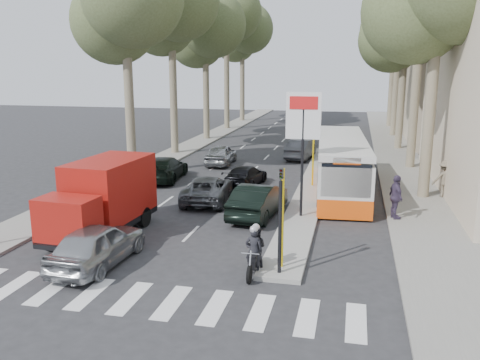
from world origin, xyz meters
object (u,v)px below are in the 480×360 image
Objects in this scene: silver_hatchback at (97,244)px; city_bus at (341,163)px; dark_hatchback at (258,200)px; red_truck at (103,197)px; motorcycle at (255,250)px.

city_bus is (7.75, 12.43, 0.80)m from silver_hatchback.
red_truck reaches higher than dark_hatchback.
city_bus reaches higher than motorcycle.
dark_hatchback reaches higher than silver_hatchback.
red_truck is 2.93× the size of motorcycle.
dark_hatchback is at bearing 99.26° from motorcycle.
silver_hatchback is 0.96× the size of dark_hatchback.
silver_hatchback is 8.10m from dark_hatchback.
silver_hatchback is 5.38m from motorcycle.
city_bus is (8.99, 9.53, -0.05)m from red_truck.
city_bus is 5.71× the size of motorcycle.
silver_hatchback is at bearing 64.63° from dark_hatchback.
silver_hatchback is 0.39× the size of city_bus.
city_bus is at bearing -115.56° from dark_hatchback.
dark_hatchback is 2.32× the size of motorcycle.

